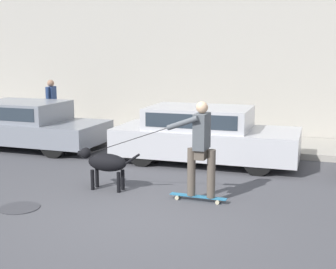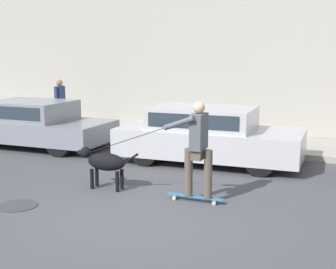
# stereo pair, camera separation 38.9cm
# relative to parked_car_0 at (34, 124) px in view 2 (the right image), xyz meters

# --- Properties ---
(ground_plane) EXTENTS (36.00, 36.00, 0.00)m
(ground_plane) POSITION_rel_parked_car_0_xyz_m (4.87, -3.77, -0.61)
(ground_plane) COLOR #47474C
(back_wall) EXTENTS (32.00, 0.30, 4.83)m
(back_wall) POSITION_rel_parked_car_0_xyz_m (4.87, 3.41, 1.81)
(back_wall) COLOR #ADA89E
(back_wall) RESTS_ON ground_plane
(sidewalk_curb) EXTENTS (30.00, 2.25, 0.15)m
(sidewalk_curb) POSITION_rel_parked_car_0_xyz_m (4.87, 2.12, -0.53)
(sidewalk_curb) COLOR #A39E93
(sidewalk_curb) RESTS_ON ground_plane
(parked_car_0) EXTENTS (4.08, 1.86, 1.23)m
(parked_car_0) POSITION_rel_parked_car_0_xyz_m (0.00, 0.00, 0.00)
(parked_car_0) COLOR black
(parked_car_0) RESTS_ON ground_plane
(parked_car_1) EXTENTS (4.20, 1.91, 1.28)m
(parked_car_1) POSITION_rel_parked_car_0_xyz_m (4.85, -0.00, 0.02)
(parked_car_1) COLOR black
(parked_car_1) RESTS_ON ground_plane
(dog) EXTENTS (1.24, 0.35, 0.77)m
(dog) POSITION_rel_parked_car_0_xyz_m (3.72, -2.70, -0.10)
(dog) COLOR black
(dog) RESTS_ON ground_plane
(skateboarder) EXTENTS (2.70, 0.58, 1.71)m
(skateboarder) POSITION_rel_parked_car_0_xyz_m (5.55, -2.76, 0.37)
(skateboarder) COLOR beige
(skateboarder) RESTS_ON ground_plane
(pedestrian_with_bag) EXTENTS (0.25, 0.66, 1.55)m
(pedestrian_with_bag) POSITION_rel_parked_car_0_xyz_m (-0.31, 1.64, 0.40)
(pedestrian_with_bag) COLOR brown
(pedestrian_with_bag) RESTS_ON sidewalk_curb
(manhole_cover) EXTENTS (0.65, 0.65, 0.01)m
(manhole_cover) POSITION_rel_parked_car_0_xyz_m (2.88, -4.13, -0.60)
(manhole_cover) COLOR #38383D
(manhole_cover) RESTS_ON ground_plane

